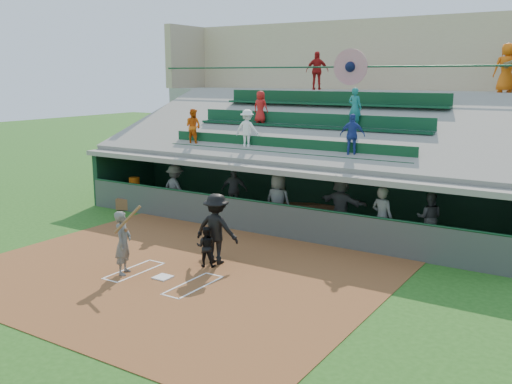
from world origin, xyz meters
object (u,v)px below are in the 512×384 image
Objects in this scene: home_plate at (163,277)px; water_cooler at (134,183)px; batter_at_plate at (123,242)px; catcher at (206,246)px; white_table at (135,196)px.

home_plate is 8.96m from water_cooler.
batter_at_plate is 8.34m from water_cooler.
water_cooler is at bearing -56.20° from catcher.
white_table is 1.83× the size of water_cooler.
white_table is (-5.61, 6.20, -0.50)m from batter_at_plate.
batter_at_plate reaches higher than catcher.
water_cooler reaches higher than white_table.
water_cooler is at bearing -33.69° from white_table.
home_plate is at bearing 49.83° from catcher.
home_plate is 0.54× the size of white_table.
catcher is at bearing -12.20° from white_table.
home_plate is 1.53m from catcher.
white_table reaches higher than home_plate.
batter_at_plate is (-1.09, -0.30, 0.86)m from home_plate.
catcher is at bearing 47.99° from batter_at_plate.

